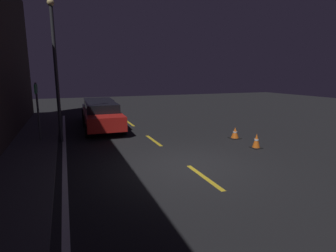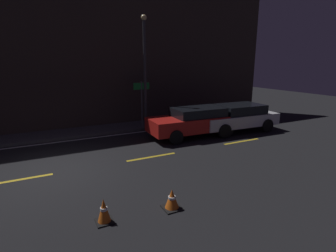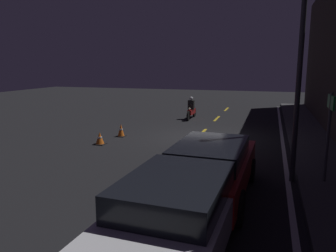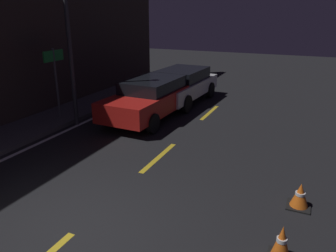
{
  "view_description": "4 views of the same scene",
  "coord_description": "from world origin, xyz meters",
  "px_view_note": "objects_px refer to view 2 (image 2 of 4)",
  "views": [
    {
      "loc": [
        -7.12,
        3.5,
        2.83
      ],
      "look_at": [
        2.92,
        -0.45,
        0.73
      ],
      "focal_mm": 28.0,
      "sensor_mm": 36.0,
      "label": 1
    },
    {
      "loc": [
        -0.18,
        -8.76,
        3.57
      ],
      "look_at": [
        4.15,
        -0.1,
        1.18
      ],
      "focal_mm": 28.0,
      "sensor_mm": 36.0,
      "label": 2
    },
    {
      "loc": [
        14.24,
        3.07,
        3.23
      ],
      "look_at": [
        2.6,
        -0.59,
        0.95
      ],
      "focal_mm": 35.0,
      "sensor_mm": 36.0,
      "label": 3
    },
    {
      "loc": [
        -3.66,
        -3.5,
        3.67
      ],
      "look_at": [
        3.65,
        -0.2,
        0.87
      ],
      "focal_mm": 35.0,
      "sensor_mm": 36.0,
      "label": 4
    }
  ],
  "objects_px": {
    "shop_sign": "(142,95)",
    "sedan_white": "(237,117)",
    "traffic_cone_near": "(104,211)",
    "taxi_red": "(195,121)",
    "street_lamp": "(145,68)",
    "traffic_cone_mid": "(172,199)"
  },
  "relations": [
    {
      "from": "taxi_red",
      "to": "traffic_cone_mid",
      "type": "bearing_deg",
      "value": 54.84
    },
    {
      "from": "shop_sign",
      "to": "street_lamp",
      "type": "xyz_separation_m",
      "value": [
        -0.1,
        -0.82,
        1.42
      ]
    },
    {
      "from": "shop_sign",
      "to": "traffic_cone_near",
      "type": "bearing_deg",
      "value": -116.72
    },
    {
      "from": "taxi_red",
      "to": "street_lamp",
      "type": "relative_size",
      "value": 0.78
    },
    {
      "from": "taxi_red",
      "to": "shop_sign",
      "type": "bearing_deg",
      "value": -57.62
    },
    {
      "from": "traffic_cone_mid",
      "to": "shop_sign",
      "type": "height_order",
      "value": "shop_sign"
    },
    {
      "from": "traffic_cone_near",
      "to": "traffic_cone_mid",
      "type": "height_order",
      "value": "traffic_cone_near"
    },
    {
      "from": "sedan_white",
      "to": "street_lamp",
      "type": "bearing_deg",
      "value": -24.32
    },
    {
      "from": "sedan_white",
      "to": "traffic_cone_mid",
      "type": "bearing_deg",
      "value": 40.74
    },
    {
      "from": "street_lamp",
      "to": "shop_sign",
      "type": "bearing_deg",
      "value": 82.76
    },
    {
      "from": "taxi_red",
      "to": "sedan_white",
      "type": "height_order",
      "value": "taxi_red"
    },
    {
      "from": "traffic_cone_mid",
      "to": "shop_sign",
      "type": "bearing_deg",
      "value": 73.81
    },
    {
      "from": "sedan_white",
      "to": "traffic_cone_near",
      "type": "relative_size",
      "value": 7.52
    },
    {
      "from": "traffic_cone_near",
      "to": "shop_sign",
      "type": "bearing_deg",
      "value": 63.28
    },
    {
      "from": "traffic_cone_near",
      "to": "street_lamp",
      "type": "height_order",
      "value": "street_lamp"
    },
    {
      "from": "traffic_cone_near",
      "to": "street_lamp",
      "type": "relative_size",
      "value": 0.1
    },
    {
      "from": "taxi_red",
      "to": "shop_sign",
      "type": "xyz_separation_m",
      "value": [
        -1.66,
        2.81,
        1.05
      ]
    },
    {
      "from": "traffic_cone_near",
      "to": "shop_sign",
      "type": "distance_m",
      "value": 9.05
    },
    {
      "from": "taxi_red",
      "to": "traffic_cone_near",
      "type": "relative_size",
      "value": 7.73
    },
    {
      "from": "shop_sign",
      "to": "sedan_white",
      "type": "bearing_deg",
      "value": -35.33
    },
    {
      "from": "traffic_cone_mid",
      "to": "street_lamp",
      "type": "height_order",
      "value": "street_lamp"
    },
    {
      "from": "street_lamp",
      "to": "taxi_red",
      "type": "bearing_deg",
      "value": -48.53
    }
  ]
}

